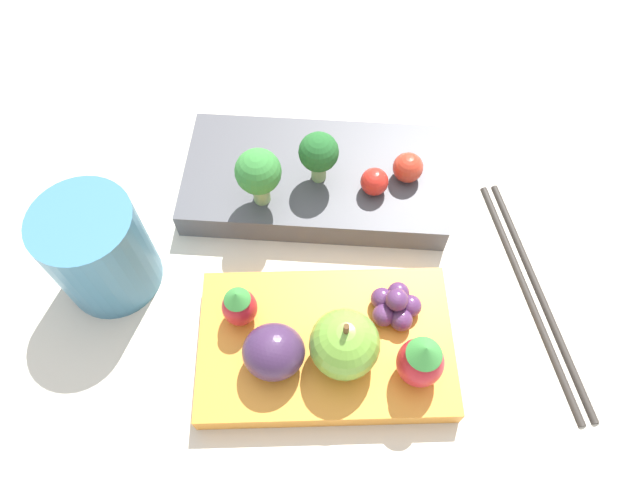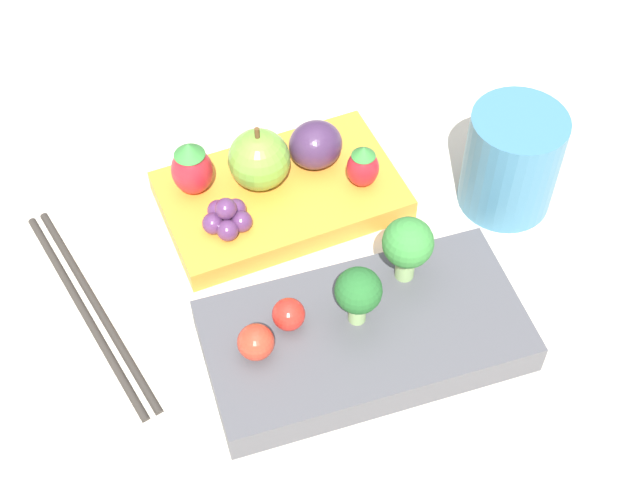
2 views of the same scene
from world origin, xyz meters
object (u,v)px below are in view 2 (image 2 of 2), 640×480
object	(u,v)px
strawberry_0	(363,166)
plum	(316,145)
grape_cluster	(227,217)
bento_box_fruit	(281,195)
strawberry_1	(192,168)
cherry_tomato_1	(289,314)
drinking_cup	(512,161)
bento_box_savoury	(365,336)
broccoli_floret_1	(408,244)
broccoli_floret_0	(358,292)
cherry_tomato_0	(256,342)
chopsticks_pair	(90,307)
apple	(259,160)

from	to	relation	value
strawberry_0	plum	size ratio (longest dim) A/B	0.91
strawberry_0	grape_cluster	size ratio (longest dim) A/B	1.03
bento_box_fruit	strawberry_1	size ratio (longest dim) A/B	3.77
cherry_tomato_1	drinking_cup	bearing A→B (deg)	-164.18
bento_box_savoury	grape_cluster	distance (m)	0.14
strawberry_0	drinking_cup	xyz separation A→B (m)	(-0.11, 0.05, 0.01)
bento_box_savoury	grape_cluster	bearing A→B (deg)	-66.72
strawberry_1	broccoli_floret_1	bearing A→B (deg)	126.85
bento_box_fruit	cherry_tomato_1	bearing A→B (deg)	70.66
broccoli_floret_0	cherry_tomato_1	xyz separation A→B (m)	(0.05, -0.01, -0.02)
bento_box_fruit	cherry_tomato_0	size ratio (longest dim) A/B	7.42
strawberry_1	plum	bearing A→B (deg)	173.42
broccoli_floret_0	broccoli_floret_1	bearing A→B (deg)	-156.44
cherry_tomato_0	cherry_tomato_1	xyz separation A→B (m)	(-0.03, -0.01, -0.00)
cherry_tomato_1	bento_box_fruit	bearing A→B (deg)	-109.34
bento_box_savoury	plum	distance (m)	0.17
grape_cluster	cherry_tomato_0	bearing A→B (deg)	79.75
strawberry_1	grape_cluster	size ratio (longest dim) A/B	1.30
chopsticks_pair	grape_cluster	bearing A→B (deg)	-170.59
bento_box_savoury	cherry_tomato_0	world-z (taller)	cherry_tomato_0
strawberry_1	grape_cluster	distance (m)	0.05
bento_box_fruit	drinking_cup	world-z (taller)	drinking_cup
cherry_tomato_1	plum	xyz separation A→B (m)	(-0.08, -0.14, 0.00)
chopsticks_pair	bento_box_fruit	bearing A→B (deg)	-166.48
apple	strawberry_1	distance (m)	0.05
cherry_tomato_0	cherry_tomato_1	distance (m)	0.03
cherry_tomato_1	plum	distance (m)	0.16
bento_box_savoury	chopsticks_pair	distance (m)	0.20
cherry_tomato_1	chopsticks_pair	world-z (taller)	cherry_tomato_1
plum	broccoli_floret_0	bearing A→B (deg)	76.92
plum	drinking_cup	bearing A→B (deg)	148.02
broccoli_floret_1	grape_cluster	distance (m)	0.15
broccoli_floret_0	cherry_tomato_1	world-z (taller)	broccoli_floret_0
strawberry_0	strawberry_1	size ratio (longest dim) A/B	0.79
cherry_tomato_0	cherry_tomato_1	world-z (taller)	cherry_tomato_0
apple	bento_box_savoury	bearing A→B (deg)	95.42
cherry_tomato_0	cherry_tomato_1	size ratio (longest dim) A/B	1.09
apple	chopsticks_pair	xyz separation A→B (m)	(0.16, 0.05, -0.04)
drinking_cup	chopsticks_pair	size ratio (longest dim) A/B	0.42
broccoli_floret_1	strawberry_1	bearing A→B (deg)	-53.15
grape_cluster	bento_box_fruit	bearing A→B (deg)	-157.82
broccoli_floret_1	cherry_tomato_1	world-z (taller)	broccoli_floret_1
cherry_tomato_1	drinking_cup	size ratio (longest dim) A/B	0.26
broccoli_floret_1	plum	size ratio (longest dim) A/B	1.28
broccoli_floret_0	plum	size ratio (longest dim) A/B	1.14
cherry_tomato_0	drinking_cup	world-z (taller)	drinking_cup
cherry_tomato_1	drinking_cup	distance (m)	0.22
drinking_cup	grape_cluster	bearing A→B (deg)	-11.86
bento_box_savoury	cherry_tomato_1	world-z (taller)	cherry_tomato_1
drinking_cup	strawberry_1	bearing A→B (deg)	-22.02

